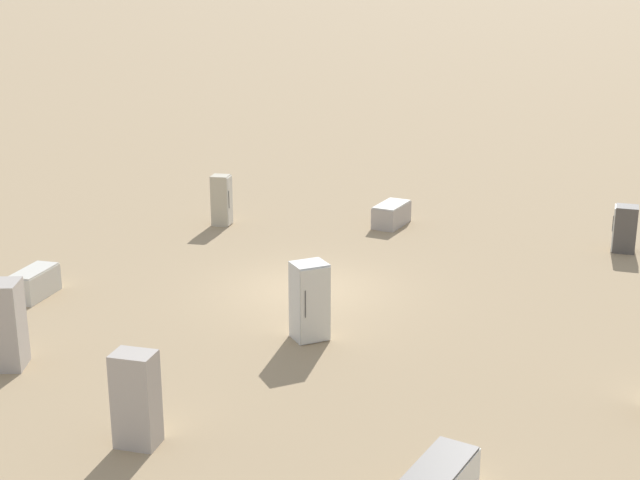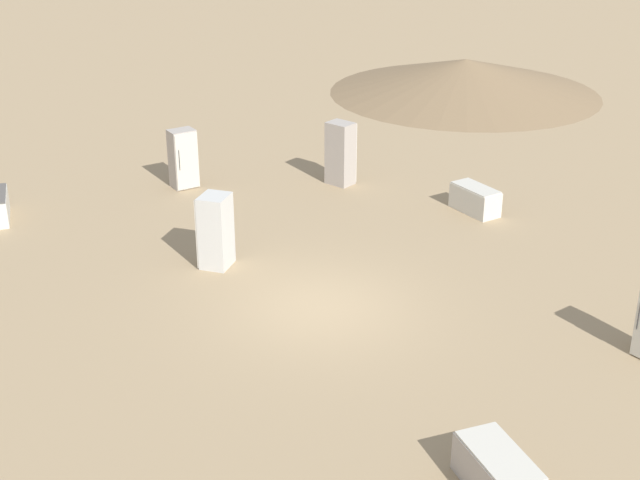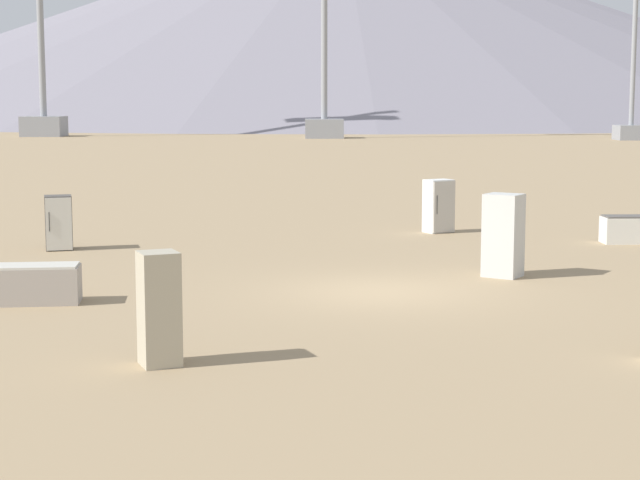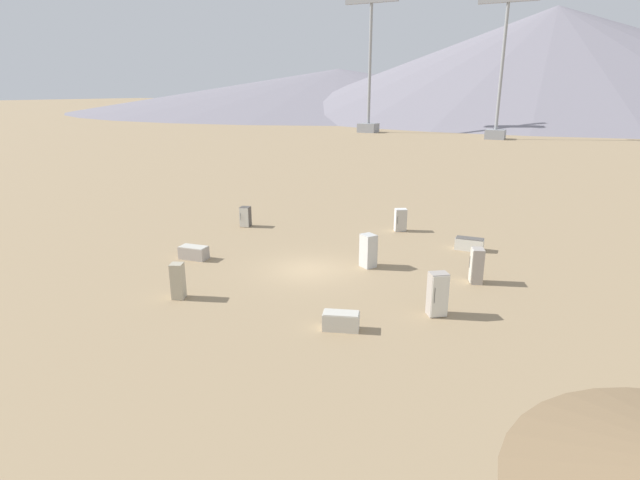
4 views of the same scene
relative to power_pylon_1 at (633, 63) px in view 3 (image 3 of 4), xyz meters
name	(u,v)px [view 3 (image 3 of 4)]	position (x,y,z in m)	size (l,w,h in m)	color
ground_plane	(383,292)	(29.30, 79.31, -7.23)	(1000.00, 1000.00, 0.00)	#9E8460
mountain_ridge_0	(342,18)	(22.83, -128.95, 13.37)	(226.76, 226.76, 41.21)	gray
power_pylon_1	(633,63)	(0.00, 0.00, 0.00)	(8.14, 2.79, 23.26)	gray
power_pylon_2	(324,38)	(28.90, -5.24, 2.50)	(10.96, 3.76, 31.32)	gray
power_pylon_3	(41,31)	(57.80, -10.48, 3.46)	(12.04, 4.13, 34.40)	gray
discarded_fridge_0	(37,284)	(36.10, 80.41, -6.86)	(1.69, 0.94, 0.76)	#A89E93
discarded_fridge_3	(633,229)	(21.89, 71.96, -6.86)	(1.68, 0.78, 0.76)	silver
discarded_fridge_5	(504,235)	(26.48, 77.43, -6.31)	(1.02, 1.00, 1.85)	silver
discarded_fridge_6	(59,223)	(37.35, 73.03, -6.52)	(0.82, 0.83, 1.43)	#4C4742
discarded_fridge_7	(439,206)	(26.93, 69.54, -6.45)	(0.96, 0.89, 1.57)	white
discarded_fridge_8	(159,309)	(33.08, 85.29, -6.38)	(0.73, 0.77, 1.71)	#B2A88E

